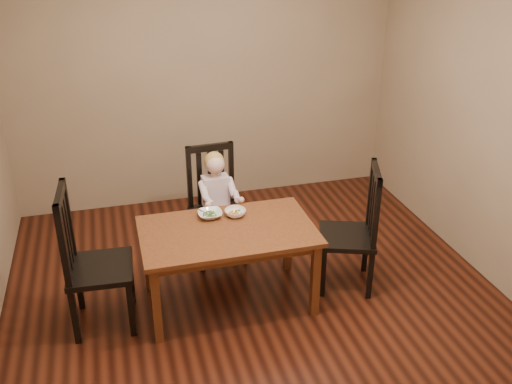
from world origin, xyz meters
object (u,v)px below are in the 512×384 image
object	(u,v)px
dining_table	(228,238)
chair_right	(354,230)
toddler	(216,195)
bowl_veg	(235,213)
chair_left	(91,262)
chair_child	(215,206)
bowl_peas	(210,214)

from	to	relation	value
dining_table	chair_right	distance (m)	1.06
toddler	bowl_veg	xyz separation A→B (m)	(0.06, -0.49, 0.07)
dining_table	chair_left	size ratio (longest dim) A/B	1.18
dining_table	chair_child	distance (m)	0.75
chair_left	toddler	bearing A→B (deg)	125.96
chair_left	chair_right	bearing A→B (deg)	92.75
toddler	dining_table	bearing A→B (deg)	82.24
chair_child	bowl_peas	size ratio (longest dim) A/B	5.42
chair_left	toddler	world-z (taller)	chair_left
chair_right	bowl_peas	bearing A→B (deg)	97.18
chair_left	bowl_veg	size ratio (longest dim) A/B	6.65
dining_table	bowl_peas	bearing A→B (deg)	111.17
chair_left	bowl_veg	xyz separation A→B (m)	(1.14, 0.20, 0.15)
bowl_veg	bowl_peas	bearing A→B (deg)	171.20
chair_child	bowl_veg	size ratio (longest dim) A/B	6.09
chair_right	bowl_peas	size ratio (longest dim) A/B	5.60
chair_child	bowl_veg	distance (m)	0.58
toddler	bowl_veg	world-z (taller)	toddler
chair_child	bowl_veg	xyz separation A→B (m)	(0.06, -0.54, 0.20)
chair_child	toddler	world-z (taller)	chair_child
chair_child	chair_right	bearing A→B (deg)	139.26
chair_right	toddler	distance (m)	1.23
bowl_peas	bowl_veg	distance (m)	0.20
chair_child	dining_table	bearing A→B (deg)	82.79
chair_right	bowl_veg	distance (m)	0.99
chair_child	chair_left	xyz separation A→B (m)	(-1.08, -0.74, 0.05)
dining_table	bowl_veg	world-z (taller)	bowl_veg
bowl_peas	chair_right	bearing A→B (deg)	-12.60
dining_table	chair_right	xyz separation A→B (m)	(1.05, -0.02, -0.08)
dining_table	chair_left	xyz separation A→B (m)	(-1.03, 0.00, -0.05)
toddler	bowl_veg	distance (m)	0.50
toddler	chair_left	bearing A→B (deg)	29.10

